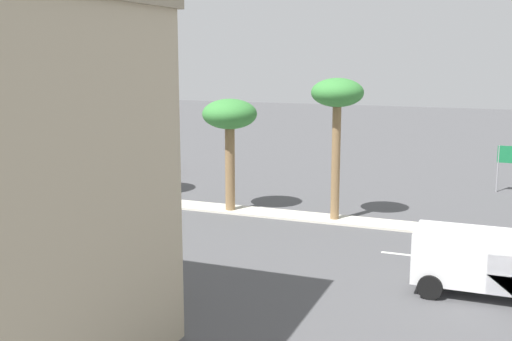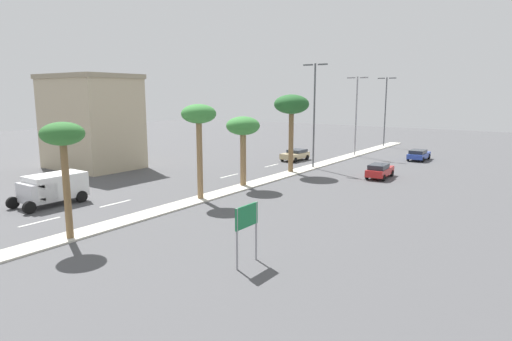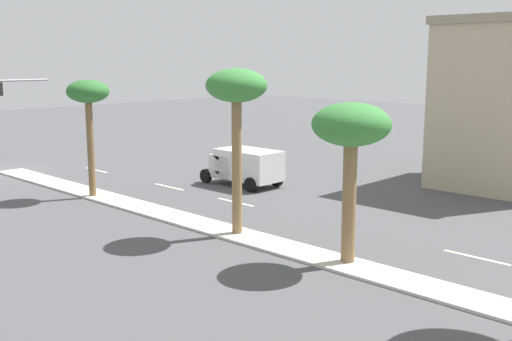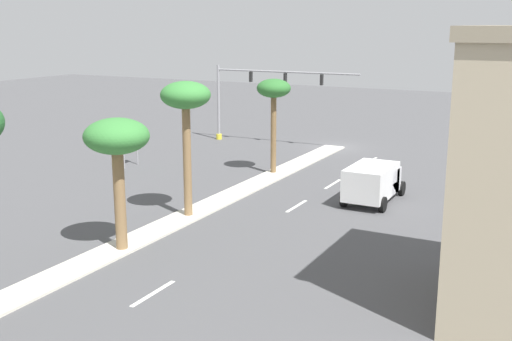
{
  "view_description": "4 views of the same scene",
  "coord_description": "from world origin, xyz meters",
  "px_view_note": "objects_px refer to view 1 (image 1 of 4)",
  "views": [
    {
      "loc": [
        -31.66,
        15.16,
        8.66
      ],
      "look_at": [
        -0.52,
        27.53,
        2.52
      ],
      "focal_mm": 43.8,
      "sensor_mm": 36.0,
      "label": 1
    },
    {
      "loc": [
        23.04,
        -1.96,
        8.34
      ],
      "look_at": [
        2.86,
        26.77,
        2.14
      ],
      "focal_mm": 30.48,
      "sensor_mm": 36.0,
      "label": 2
    },
    {
      "loc": [
        18.9,
        42.57,
        8.01
      ],
      "look_at": [
        -0.8,
        23.67,
        2.99
      ],
      "focal_mm": 42.96,
      "sensor_mm": 36.0,
      "label": 3
    },
    {
      "loc": [
        -19.15,
        51.45,
        10.53
      ],
      "look_at": [
        -2.62,
        19.92,
        2.27
      ],
      "focal_mm": 44.31,
      "sensor_mm": 36.0,
      "label": 4
    }
  ],
  "objects_px": {
    "palm_tree_outboard": "(337,100)",
    "street_lamp_center": "(50,87)",
    "palm_tree_leading": "(230,119)",
    "box_truck": "(484,261)",
    "palm_tree_inboard": "(96,84)",
    "sedan_red_center": "(143,162)",
    "directional_road_sign": "(512,159)"
  },
  "relations": [
    {
      "from": "palm_tree_outboard",
      "to": "street_lamp_center",
      "type": "distance_m",
      "value": 18.61
    },
    {
      "from": "palm_tree_leading",
      "to": "box_truck",
      "type": "height_order",
      "value": "palm_tree_leading"
    },
    {
      "from": "street_lamp_center",
      "to": "palm_tree_leading",
      "type": "bearing_deg",
      "value": -92.41
    },
    {
      "from": "palm_tree_outboard",
      "to": "palm_tree_inboard",
      "type": "height_order",
      "value": "palm_tree_inboard"
    },
    {
      "from": "sedan_red_center",
      "to": "box_truck",
      "type": "height_order",
      "value": "box_truck"
    },
    {
      "from": "street_lamp_center",
      "to": "palm_tree_outboard",
      "type": "bearing_deg",
      "value": -90.99
    },
    {
      "from": "directional_road_sign",
      "to": "street_lamp_center",
      "type": "xyz_separation_m",
      "value": [
        -10.68,
        27.33,
        4.55
      ]
    },
    {
      "from": "directional_road_sign",
      "to": "palm_tree_leading",
      "type": "distance_m",
      "value": 18.76
    },
    {
      "from": "street_lamp_center",
      "to": "sedan_red_center",
      "type": "distance_m",
      "value": 10.31
    },
    {
      "from": "palm_tree_leading",
      "to": "street_lamp_center",
      "type": "xyz_separation_m",
      "value": [
        0.53,
        12.61,
        1.48
      ]
    },
    {
      "from": "palm_tree_outboard",
      "to": "sedan_red_center",
      "type": "relative_size",
      "value": 1.67
    },
    {
      "from": "street_lamp_center",
      "to": "box_truck",
      "type": "relative_size",
      "value": 2.19
    },
    {
      "from": "palm_tree_outboard",
      "to": "box_truck",
      "type": "distance_m",
      "value": 12.4
    },
    {
      "from": "palm_tree_inboard",
      "to": "sedan_red_center",
      "type": "height_order",
      "value": "palm_tree_inboard"
    },
    {
      "from": "directional_road_sign",
      "to": "box_truck",
      "type": "height_order",
      "value": "directional_road_sign"
    },
    {
      "from": "palm_tree_outboard",
      "to": "palm_tree_inboard",
      "type": "relative_size",
      "value": 0.91
    },
    {
      "from": "palm_tree_outboard",
      "to": "street_lamp_center",
      "type": "xyz_separation_m",
      "value": [
        0.32,
        18.61,
        0.31
      ]
    },
    {
      "from": "directional_road_sign",
      "to": "box_truck",
      "type": "bearing_deg",
      "value": 177.06
    },
    {
      "from": "directional_road_sign",
      "to": "sedan_red_center",
      "type": "xyz_separation_m",
      "value": [
        -2.42,
        25.86,
        -1.44
      ]
    },
    {
      "from": "sedan_red_center",
      "to": "palm_tree_leading",
      "type": "bearing_deg",
      "value": -128.3
    },
    {
      "from": "palm_tree_leading",
      "to": "palm_tree_inboard",
      "type": "height_order",
      "value": "palm_tree_inboard"
    },
    {
      "from": "palm_tree_leading",
      "to": "street_lamp_center",
      "type": "bearing_deg",
      "value": 87.59
    },
    {
      "from": "palm_tree_inboard",
      "to": "box_truck",
      "type": "distance_m",
      "value": 24.42
    },
    {
      "from": "street_lamp_center",
      "to": "palm_tree_inboard",
      "type": "bearing_deg",
      "value": -98.98
    },
    {
      "from": "directional_road_sign",
      "to": "sedan_red_center",
      "type": "relative_size",
      "value": 0.68
    },
    {
      "from": "palm_tree_outboard",
      "to": "box_truck",
      "type": "height_order",
      "value": "palm_tree_outboard"
    },
    {
      "from": "sedan_red_center",
      "to": "palm_tree_inboard",
      "type": "bearing_deg",
      "value": -164.37
    },
    {
      "from": "sedan_red_center",
      "to": "palm_tree_outboard",
      "type": "bearing_deg",
      "value": -116.61
    },
    {
      "from": "sedan_red_center",
      "to": "box_truck",
      "type": "xyz_separation_m",
      "value": [
        -16.79,
        -24.87,
        0.52
      ]
    },
    {
      "from": "palm_tree_inboard",
      "to": "street_lamp_center",
      "type": "distance_m",
      "value": 4.02
    },
    {
      "from": "box_truck",
      "to": "directional_road_sign",
      "type": "bearing_deg",
      "value": -2.94
    },
    {
      "from": "box_truck",
      "to": "palm_tree_inboard",
      "type": "bearing_deg",
      "value": 70.57
    }
  ]
}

